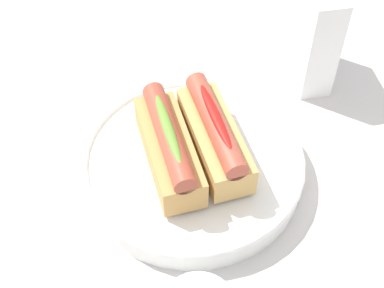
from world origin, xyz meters
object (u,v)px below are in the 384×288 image
(hotdog_front, at_px, (169,145))
(hotdog_back, at_px, (215,135))
(serving_bowl, at_px, (192,163))
(napkin_box, at_px, (312,31))

(hotdog_front, relative_size, hotdog_back, 1.00)
(hotdog_front, bearing_deg, serving_bowl, 109.33)
(serving_bowl, height_order, hotdog_front, hotdog_front)
(hotdog_front, distance_m, napkin_box, 0.27)
(serving_bowl, height_order, napkin_box, napkin_box)
(serving_bowl, xyz_separation_m, hotdog_front, (0.01, -0.03, 0.04))
(hotdog_front, distance_m, hotdog_back, 0.05)
(serving_bowl, relative_size, hotdog_front, 1.73)
(hotdog_back, bearing_deg, serving_bowl, -70.67)
(napkin_box, bearing_deg, hotdog_front, -54.35)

